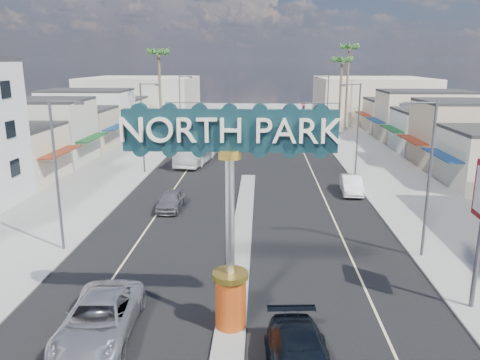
# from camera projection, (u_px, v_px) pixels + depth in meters

# --- Properties ---
(ground) EXTENTS (160.00, 160.00, 0.00)m
(ground) POSITION_uv_depth(u_px,v_px,m) (249.00, 174.00, 47.04)
(ground) COLOR gray
(ground) RESTS_ON ground
(road) EXTENTS (20.00, 120.00, 0.01)m
(road) POSITION_uv_depth(u_px,v_px,m) (249.00, 174.00, 47.04)
(road) COLOR black
(road) RESTS_ON ground
(median_island) EXTENTS (1.30, 30.00, 0.16)m
(median_island) POSITION_uv_depth(u_px,v_px,m) (242.00, 229.00, 31.54)
(median_island) COLOR gray
(median_island) RESTS_ON ground
(sidewalk_left) EXTENTS (8.00, 120.00, 0.12)m
(sidewalk_left) POSITION_uv_depth(u_px,v_px,m) (112.00, 172.00, 47.65)
(sidewalk_left) COLOR gray
(sidewalk_left) RESTS_ON ground
(sidewalk_right) EXTENTS (8.00, 120.00, 0.12)m
(sidewalk_right) POSITION_uv_depth(u_px,v_px,m) (390.00, 175.00, 46.41)
(sidewalk_right) COLOR gray
(sidewalk_right) RESTS_ON ground
(storefront_row_left) EXTENTS (12.00, 42.00, 6.00)m
(storefront_row_left) POSITION_uv_depth(u_px,v_px,m) (65.00, 126.00, 59.95)
(storefront_row_left) COLOR beige
(storefront_row_left) RESTS_ON ground
(storefront_row_right) EXTENTS (12.00, 42.00, 6.00)m
(storefront_row_right) POSITION_uv_depth(u_px,v_px,m) (446.00, 128.00, 57.81)
(storefront_row_right) COLOR #B7B29E
(storefront_row_right) RESTS_ON ground
(backdrop_far_left) EXTENTS (20.00, 20.00, 8.00)m
(backdrop_far_left) POSITION_uv_depth(u_px,v_px,m) (142.00, 98.00, 90.58)
(backdrop_far_left) COLOR #B7B29E
(backdrop_far_left) RESTS_ON ground
(backdrop_far_right) EXTENTS (20.00, 20.00, 8.00)m
(backdrop_far_right) POSITION_uv_depth(u_px,v_px,m) (371.00, 99.00, 88.62)
(backdrop_far_right) COLOR beige
(backdrop_far_right) RESTS_ON ground
(gateway_sign) EXTENTS (8.20, 1.50, 9.15)m
(gateway_sign) POSITION_uv_depth(u_px,v_px,m) (230.00, 195.00, 18.46)
(gateway_sign) COLOR #B7300E
(gateway_sign) RESTS_ON median_island
(traffic_signal_left) EXTENTS (5.09, 0.45, 6.00)m
(traffic_signal_left) POSITION_uv_depth(u_px,v_px,m) (180.00, 115.00, 59.93)
(traffic_signal_left) COLOR #47474C
(traffic_signal_left) RESTS_ON ground
(traffic_signal_right) EXTENTS (5.09, 0.45, 6.00)m
(traffic_signal_right) POSITION_uv_depth(u_px,v_px,m) (325.00, 116.00, 59.12)
(traffic_signal_right) COLOR #47474C
(traffic_signal_right) RESTS_ON ground
(streetlight_l_near) EXTENTS (2.03, 0.22, 9.00)m
(streetlight_l_near) POSITION_uv_depth(u_px,v_px,m) (59.00, 169.00, 26.89)
(streetlight_l_near) COLOR #47474C
(streetlight_l_near) RESTS_ON ground
(streetlight_l_mid) EXTENTS (2.03, 0.22, 9.00)m
(streetlight_l_mid) POSITION_uv_depth(u_px,v_px,m) (144.00, 123.00, 46.25)
(streetlight_l_mid) COLOR #47474C
(streetlight_l_mid) RESTS_ON ground
(streetlight_l_far) EXTENTS (2.03, 0.22, 9.00)m
(streetlight_l_far) POSITION_uv_depth(u_px,v_px,m) (181.00, 104.00, 67.54)
(streetlight_l_far) COLOR #47474C
(streetlight_l_far) RESTS_ON ground
(streetlight_r_near) EXTENTS (2.03, 0.22, 9.00)m
(streetlight_r_near) POSITION_uv_depth(u_px,v_px,m) (427.00, 172.00, 25.97)
(streetlight_r_near) COLOR #47474C
(streetlight_r_near) RESTS_ON ground
(streetlight_r_mid) EXTENTS (2.03, 0.22, 9.00)m
(streetlight_r_mid) POSITION_uv_depth(u_px,v_px,m) (356.00, 125.00, 45.32)
(streetlight_r_mid) COLOR #47474C
(streetlight_r_mid) RESTS_ON ground
(streetlight_r_far) EXTENTS (2.03, 0.22, 9.00)m
(streetlight_r_far) POSITION_uv_depth(u_px,v_px,m) (326.00, 104.00, 66.61)
(streetlight_r_far) COLOR #47474C
(streetlight_r_far) RESTS_ON ground
(palm_left_far) EXTENTS (2.60, 2.60, 13.10)m
(palm_left_far) POSITION_uv_depth(u_px,v_px,m) (159.00, 58.00, 64.12)
(palm_left_far) COLOR brown
(palm_left_far) RESTS_ON ground
(palm_right_mid) EXTENTS (2.60, 2.60, 12.10)m
(palm_right_mid) POSITION_uv_depth(u_px,v_px,m) (342.00, 64.00, 69.00)
(palm_right_mid) COLOR brown
(palm_right_mid) RESTS_ON ground
(palm_right_far) EXTENTS (2.60, 2.60, 14.10)m
(palm_right_far) POSITION_uv_depth(u_px,v_px,m) (349.00, 52.00, 74.27)
(palm_right_far) COLOR brown
(palm_right_far) RESTS_ON ground
(suv_left) EXTENTS (3.10, 6.19, 1.68)m
(suv_left) POSITION_uv_depth(u_px,v_px,m) (99.00, 319.00, 19.12)
(suv_left) COLOR #B8B8BD
(suv_left) RESTS_ON ground
(car_parked_left) EXTENTS (1.87, 4.33, 1.46)m
(car_parked_left) POSITION_uv_depth(u_px,v_px,m) (171.00, 200.00, 35.77)
(car_parked_left) COLOR slate
(car_parked_left) RESTS_ON ground
(car_parked_right) EXTENTS (1.93, 4.76, 1.53)m
(car_parked_right) POSITION_uv_depth(u_px,v_px,m) (351.00, 185.00, 40.11)
(car_parked_right) COLOR white
(car_parked_right) RESTS_ON ground
(city_bus) EXTENTS (3.90, 10.90, 2.97)m
(city_bus) POSITION_uv_depth(u_px,v_px,m) (198.00, 149.00, 52.55)
(city_bus) COLOR white
(city_bus) RESTS_ON ground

